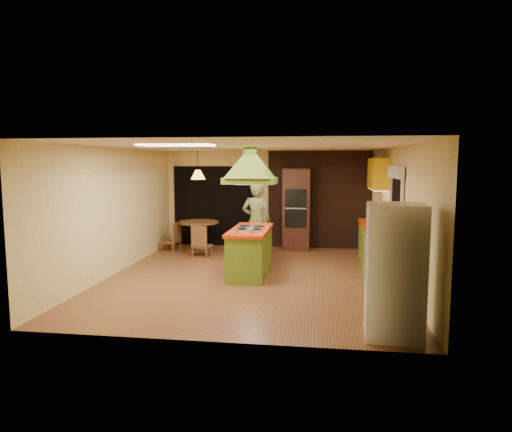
# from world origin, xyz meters

# --- Properties ---
(ground) EXTENTS (6.50, 6.50, 0.00)m
(ground) POSITION_xyz_m (0.00, 0.00, 0.00)
(ground) COLOR brown
(ground) RESTS_ON ground
(room_walls) EXTENTS (5.50, 6.50, 6.50)m
(room_walls) POSITION_xyz_m (0.00, 0.00, 1.25)
(room_walls) COLOR beige
(room_walls) RESTS_ON ground
(ceiling_plane) EXTENTS (6.50, 6.50, 0.00)m
(ceiling_plane) POSITION_xyz_m (0.00, 0.00, 2.50)
(ceiling_plane) COLOR silver
(ceiling_plane) RESTS_ON room_walls
(brick_panel) EXTENTS (2.64, 0.03, 2.50)m
(brick_panel) POSITION_xyz_m (1.25, 3.23, 1.25)
(brick_panel) COLOR #381E14
(brick_panel) RESTS_ON ground
(nook_opening) EXTENTS (2.20, 0.03, 2.10)m
(nook_opening) POSITION_xyz_m (-1.50, 3.23, 1.05)
(nook_opening) COLOR black
(nook_opening) RESTS_ON ground
(right_counter) EXTENTS (0.62, 3.05, 0.92)m
(right_counter) POSITION_xyz_m (2.45, 0.60, 0.46)
(right_counter) COLOR olive
(right_counter) RESTS_ON ground
(upper_cabinets) EXTENTS (0.34, 1.40, 0.70)m
(upper_cabinets) POSITION_xyz_m (2.57, 2.20, 1.95)
(upper_cabinets) COLOR yellow
(upper_cabinets) RESTS_ON room_walls
(window_right) EXTENTS (0.12, 1.35, 1.06)m
(window_right) POSITION_xyz_m (2.70, 0.40, 1.77)
(window_right) COLOR black
(window_right) RESTS_ON room_walls
(fluor_panel) EXTENTS (1.20, 0.60, 0.03)m
(fluor_panel) POSITION_xyz_m (-1.10, -1.20, 2.48)
(fluor_panel) COLOR white
(fluor_panel) RESTS_ON ceiling_plane
(kitchen_island) EXTENTS (0.73, 1.82, 0.93)m
(kitchen_island) POSITION_xyz_m (-0.08, 0.22, 0.46)
(kitchen_island) COLOR olive
(kitchen_island) RESTS_ON ground
(range_hood) EXTENTS (1.01, 0.73, 0.79)m
(range_hood) POSITION_xyz_m (-0.08, 0.22, 2.25)
(range_hood) COLOR #59701C
(range_hood) RESTS_ON ceiling_plane
(man) EXTENTS (0.66, 0.44, 1.78)m
(man) POSITION_xyz_m (-0.13, 1.48, 0.89)
(man) COLOR brown
(man) RESTS_ON ground
(refrigerator) EXTENTS (0.73, 0.69, 1.70)m
(refrigerator) POSITION_xyz_m (2.21, -2.75, 0.85)
(refrigerator) COLOR white
(refrigerator) RESTS_ON ground
(wall_oven) EXTENTS (0.69, 0.61, 2.05)m
(wall_oven) POSITION_xyz_m (0.68, 2.95, 1.03)
(wall_oven) COLOR #4D2618
(wall_oven) RESTS_ON ground
(dining_table) EXTENTS (0.99, 0.99, 0.74)m
(dining_table) POSITION_xyz_m (-1.73, 2.44, 0.52)
(dining_table) COLOR brown
(dining_table) RESTS_ON ground
(chair_left) EXTENTS (0.47, 0.47, 0.72)m
(chair_left) POSITION_xyz_m (-2.43, 2.34, 0.36)
(chair_left) COLOR brown
(chair_left) RESTS_ON ground
(chair_near) EXTENTS (0.45, 0.45, 0.74)m
(chair_near) POSITION_xyz_m (-1.48, 1.79, 0.37)
(chair_near) COLOR brown
(chair_near) RESTS_ON ground
(pendant_lamp) EXTENTS (0.47, 0.47, 0.23)m
(pendant_lamp) POSITION_xyz_m (-1.73, 2.44, 1.90)
(pendant_lamp) COLOR #FF9E3F
(pendant_lamp) RESTS_ON ceiling_plane
(canister_large) EXTENTS (0.14, 0.14, 0.19)m
(canister_large) POSITION_xyz_m (2.40, 1.91, 1.02)
(canister_large) COLOR #F4E4C4
(canister_large) RESTS_ON right_counter
(canister_medium) EXTENTS (0.18, 0.18, 0.20)m
(canister_medium) POSITION_xyz_m (2.40, 1.68, 1.02)
(canister_medium) COLOR #FFF4CD
(canister_medium) RESTS_ON right_counter
(canister_small) EXTENTS (0.15, 0.15, 0.15)m
(canister_small) POSITION_xyz_m (2.40, 0.95, 1.00)
(canister_small) COLOR #EFE7C0
(canister_small) RESTS_ON right_counter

